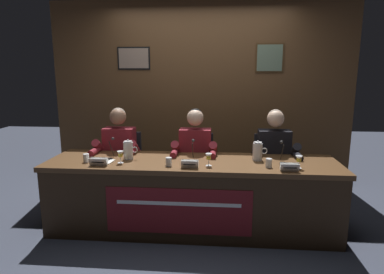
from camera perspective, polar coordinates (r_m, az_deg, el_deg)
ground_plane at (r=3.72m, az=-0.00°, el=-15.15°), size 12.00×12.00×0.00m
wall_back_panelled at (r=4.78m, az=1.49°, el=7.10°), size 4.19×0.14×2.60m
conference_table at (r=3.42m, az=-0.18°, el=-8.39°), size 2.99×0.76×0.74m
chair_left at (r=4.24m, az=-11.59°, el=-5.60°), size 0.44×0.44×0.91m
panelist_left at (r=3.98m, az=-12.55°, el=-2.62°), size 0.51×0.48×1.23m
nameplate_left at (r=3.39m, az=-15.72°, el=-4.10°), size 0.17×0.06×0.08m
juice_glass_left at (r=3.42m, az=-12.15°, el=-2.99°), size 0.06×0.06×0.12m
water_cup_left at (r=3.56m, az=-17.64°, el=-3.51°), size 0.06×0.06×0.08m
microphone_left at (r=3.60m, az=-13.70°, el=-2.53°), size 0.06×0.17×0.22m
chair_center at (r=4.08m, az=0.68°, el=-6.03°), size 0.44×0.44×0.91m
panelist_center at (r=3.81m, az=0.47°, el=-2.96°), size 0.51×0.48×1.23m
nameplate_center at (r=3.19m, az=-0.47°, el=-4.65°), size 0.17×0.06×0.08m
juice_glass_center at (r=3.25m, az=2.86°, el=-3.48°), size 0.06×0.06×0.12m
water_cup_center at (r=3.27m, az=-4.01°, el=-4.32°), size 0.06×0.06×0.08m
microphone_center at (r=3.41m, az=0.09°, el=-2.99°), size 0.06×0.17×0.22m
chair_right at (r=4.11m, az=13.33°, el=-6.19°), size 0.44×0.44×0.91m
panelist_right at (r=3.85m, az=13.95°, el=-3.16°), size 0.51×0.48×1.23m
nameplate_right at (r=3.21m, az=16.36°, el=-5.00°), size 0.17×0.06×0.08m
juice_glass_right at (r=3.32m, az=17.81°, el=-3.71°), size 0.06×0.06×0.12m
water_cup_right at (r=3.30m, az=12.99°, el=-4.41°), size 0.06×0.06×0.08m
microphone_right at (r=3.46m, az=15.18°, el=-3.18°), size 0.06×0.17×0.22m
water_pitcher_left_side at (r=3.56m, az=-10.82°, el=-2.21°), size 0.15×0.10×0.21m
water_pitcher_right_side at (r=3.52m, az=11.15°, el=-2.39°), size 0.15×0.10×0.21m
document_stack_left at (r=3.52m, az=-15.01°, el=-4.06°), size 0.23×0.17×0.01m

